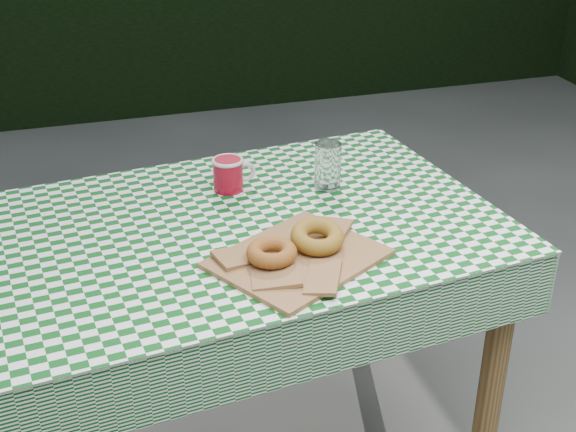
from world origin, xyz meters
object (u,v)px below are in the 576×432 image
at_px(drinking_glass, 328,166).
at_px(table, 245,360).
at_px(paper_bag, 298,257).
at_px(coffee_mug, 228,175).

bearing_deg(drinking_glass, table, -154.15).
relative_size(paper_bag, coffee_mug, 2.24).
bearing_deg(table, paper_bag, -75.81).
height_order(paper_bag, drinking_glass, drinking_glass).
relative_size(table, coffee_mug, 7.86).
bearing_deg(paper_bag, drinking_glass, 60.88).
relative_size(table, drinking_glass, 9.75).
bearing_deg(drinking_glass, paper_bag, -119.12).
relative_size(paper_bag, drinking_glass, 2.78).
bearing_deg(drinking_glass, coffee_mug, 166.19).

